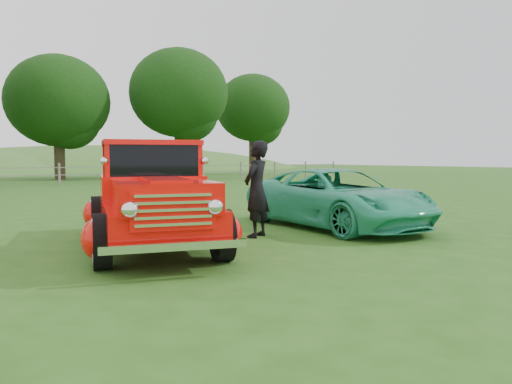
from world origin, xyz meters
TOP-DOWN VIEW (x-y plane):
  - ground at (0.00, 0.00)m, footprint 140.00×140.00m
  - tree_near_east at (5.00, 29.00)m, footprint 6.80×6.80m
  - tree_mid_east at (13.00, 27.00)m, footprint 7.20×7.20m
  - tree_far_east at (22.00, 30.00)m, footprint 6.60×6.60m
  - red_pickup at (-1.12, 1.88)m, footprint 3.32×5.28m
  - teal_sedan at (3.07, 1.62)m, footprint 2.50×4.72m
  - man at (0.92, 1.64)m, footprint 0.79×0.70m

SIDE VIEW (x-z plane):
  - ground at x=0.00m, z-range 0.00..0.00m
  - teal_sedan at x=3.07m, z-range 0.00..1.26m
  - red_pickup at x=-1.12m, z-range -0.09..1.69m
  - man at x=0.92m, z-range 0.00..1.82m
  - tree_near_east at x=5.00m, z-range 1.08..9.41m
  - tree_far_east at x=22.00m, z-range 1.43..10.29m
  - tree_mid_east at x=13.00m, z-range 1.45..10.89m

